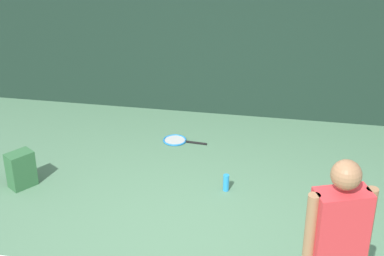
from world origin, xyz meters
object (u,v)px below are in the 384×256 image
Objects in this scene: tennis_player at (337,247)px; tennis_ball_near_player at (368,207)px; water_bottle at (226,183)px; tennis_racket at (177,140)px; backpack at (20,170)px.

tennis_player reaches higher than tennis_ball_near_player.
tennis_racket is at bearing 126.05° from water_bottle.
tennis_racket is 1.39m from water_bottle.
tennis_player is 2.72× the size of tennis_racket.
tennis_racket is 2.15m from backpack.
tennis_ball_near_player is at bearing -125.33° from tennis_player.
water_bottle is at bearing -84.36° from tennis_player.
backpack is (-3.48, 1.85, -0.76)m from tennis_player.
water_bottle is at bearing 131.09° from tennis_racket.
tennis_player is 2.57m from water_bottle.
backpack reaches higher than water_bottle.
tennis_player is 3.86× the size of backpack.
water_bottle is (-1.61, 0.11, 0.07)m from tennis_ball_near_player.
water_bottle is (0.82, -1.12, 0.09)m from tennis_racket.
tennis_racket is at bearing 153.06° from tennis_ball_near_player.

